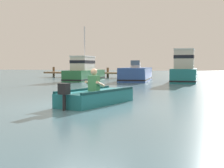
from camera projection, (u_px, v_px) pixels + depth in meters
name	position (u px, v px, depth m)	size (l,w,h in m)	color
ground_plane	(85.00, 106.00, 9.95)	(120.00, 120.00, 0.00)	slate
wooden_dock	(91.00, 73.00, 31.47)	(10.08, 1.64, 1.12)	brown
rowboat_with_person	(98.00, 96.00, 10.38)	(1.79, 3.70, 1.19)	#1E727A
moored_boat_green	(85.00, 71.00, 25.85)	(1.99, 6.32, 4.46)	#287042
moored_boat_blue	(136.00, 75.00, 24.86)	(2.66, 5.86, 1.65)	#2D519E
moored_boat_teal	(184.00, 70.00, 23.05)	(1.96, 5.07, 2.47)	#1E727A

